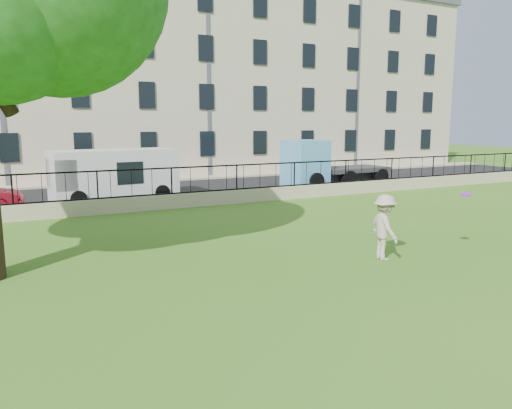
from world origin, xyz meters
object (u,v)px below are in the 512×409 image
frisbee (466,194)px  man (385,227)px  blue_truck (335,162)px  white_van (115,175)px

frisbee → man: bearing=163.6°
man → blue_truck: size_ratio=0.28×
man → blue_truck: bearing=-19.3°
man → white_van: bearing=29.2°
man → blue_truck: 15.95m
white_van → blue_truck: (12.48, 0.00, 0.14)m
frisbee → blue_truck: size_ratio=0.04×
man → frisbee: bearing=-94.1°
man → white_van: 14.22m
man → white_van: white_van is taller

